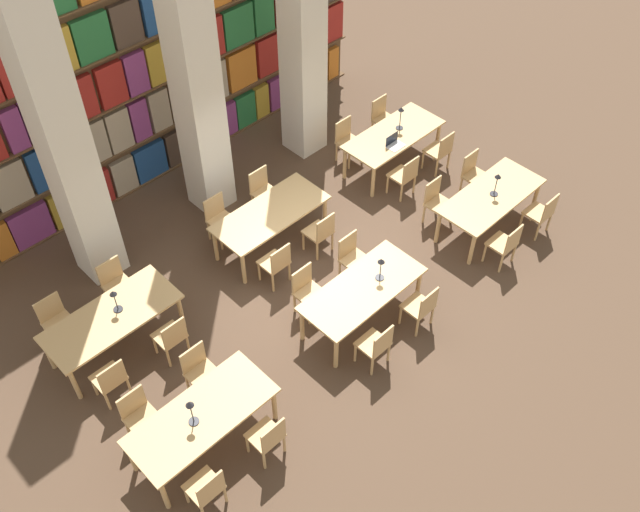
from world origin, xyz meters
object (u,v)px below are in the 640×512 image
at_px(desk_lamp_1, 381,265).
at_px(chair_17, 219,218).
at_px(laptop, 395,144).
at_px(pillar_center, 191,56).
at_px(chair_4, 376,345).
at_px(desk_lamp_2, 497,181).
at_px(chair_20, 405,175).
at_px(chair_7, 352,257).
at_px(reading_table_0, 202,418).
at_px(chair_8, 505,244).
at_px(reading_table_4, 270,216).
at_px(chair_5, 307,290).
at_px(chair_16, 276,263).
at_px(pillar_left, 56,120).
at_px(reading_table_1, 363,291).
at_px(pillar_right, 302,4).
at_px(reading_table_3, 112,319).
at_px(chair_3, 200,370).
at_px(chair_19, 263,190).
at_px(chair_22, 440,150).
at_px(desk_lamp_3, 114,297).
at_px(chair_10, 541,213).
at_px(chair_2, 268,437).
at_px(reading_table_5, 393,137).
at_px(chair_6, 421,307).
at_px(desk_lamp_0, 191,409).
at_px(chair_14, 171,336).
at_px(desk_lamp_4, 401,114).
at_px(chair_1, 139,415).
at_px(chair_11, 474,173).
at_px(reading_table_2, 491,198).
at_px(chair_12, 110,379).
at_px(chair_18, 320,232).
at_px(chair_15, 116,283).
at_px(chair_13, 56,320).
at_px(chair_9, 437,201).
at_px(chair_21, 347,139).
at_px(chair_23, 383,117).

relative_size(desk_lamp_1, chair_17, 0.49).
xyz_separation_m(chair_17, laptop, (3.34, -1.00, 0.31)).
distance_m(pillar_center, chair_4, 5.22).
bearing_deg(desk_lamp_2, chair_20, 105.77).
xyz_separation_m(pillar_center, chair_7, (0.50, -3.08, -2.53)).
bearing_deg(reading_table_0, chair_8, -8.30).
distance_m(reading_table_4, laptop, 2.83).
distance_m(chair_5, chair_16, 0.77).
bearing_deg(pillar_left, reading_table_1, -58.95).
distance_m(pillar_right, reading_table_3, 6.10).
relative_size(chair_3, chair_20, 1.00).
relative_size(chair_17, chair_19, 1.00).
xyz_separation_m(pillar_center, chair_22, (3.65, -2.34, -2.53)).
bearing_deg(desk_lamp_3, chair_10, -25.28).
distance_m(pillar_center, chair_2, 5.83).
distance_m(reading_table_0, chair_22, 6.94).
xyz_separation_m(chair_3, reading_table_5, (5.75, 1.48, 0.19)).
xyz_separation_m(chair_6, reading_table_5, (2.63, 2.92, 0.19)).
relative_size(pillar_right, chair_10, 6.92).
distance_m(chair_3, desk_lamp_3, 1.64).
height_order(chair_2, desk_lamp_0, desk_lamp_0).
bearing_deg(chair_14, desk_lamp_4, 7.31).
relative_size(chair_1, chair_10, 1.00).
height_order(reading_table_0, desk_lamp_2, desk_lamp_2).
distance_m(desk_lamp_1, chair_11, 3.39).
distance_m(reading_table_1, reading_table_2, 3.10).
height_order(pillar_center, desk_lamp_0, pillar_center).
height_order(pillar_center, chair_10, pillar_center).
relative_size(desk_lamp_0, desk_lamp_1, 1.10).
bearing_deg(chair_12, desk_lamp_0, -76.78).
relative_size(chair_18, reading_table_5, 0.43).
relative_size(chair_4, chair_15, 1.00).
height_order(chair_5, chair_13, same).
bearing_deg(chair_7, laptop, -152.76).
distance_m(chair_11, chair_18, 3.17).
height_order(pillar_left, chair_3, pillar_left).
bearing_deg(reading_table_1, chair_8, -18.08).
relative_size(chair_15, laptop, 2.71).
distance_m(chair_8, chair_14, 5.57).
bearing_deg(chair_4, desk_lamp_3, 129.10).
relative_size(chair_4, reading_table_5, 0.43).
bearing_deg(chair_9, reading_table_5, -111.26).
bearing_deg(reading_table_5, chair_9, -111.26).
height_order(chair_3, desk_lamp_4, desk_lamp_4).
relative_size(desk_lamp_0, desk_lamp_4, 0.99).
xyz_separation_m(chair_5, desk_lamp_3, (-2.40, 1.50, 0.55)).
height_order(chair_21, chair_23, same).
distance_m(pillar_center, chair_1, 5.41).
xyz_separation_m(pillar_center, pillar_right, (2.34, 0.00, 0.00)).
height_order(pillar_center, pillar_right, same).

